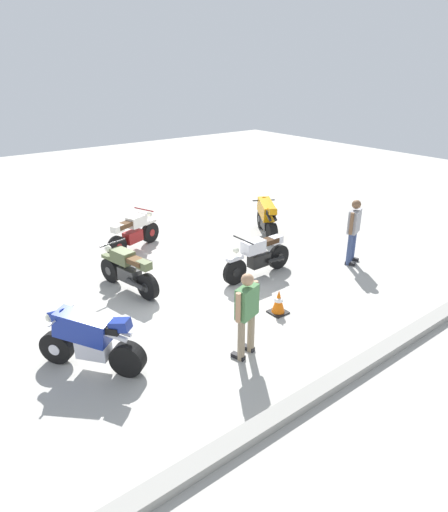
{
  "coord_description": "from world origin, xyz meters",
  "views": [
    {
      "loc": [
        5.14,
        8.11,
        4.81
      ],
      "look_at": [
        -0.67,
        0.64,
        0.75
      ],
      "focal_mm": 31.16,
      "sensor_mm": 36.0,
      "label": 1
    }
  ],
  "objects_px": {
    "motorcycle_olive_vintage": "(128,271)",
    "traffic_cone": "(279,302)",
    "motorcycle_blue_sportbike": "(89,338)",
    "person_in_gray_shirt": "(354,227)",
    "motorcycle_orange_sportbike": "(267,217)",
    "motorcycle_cream_vintage": "(133,233)",
    "person_in_green_shirt": "(247,311)",
    "motorcycle_silver_cruiser": "(258,256)"
  },
  "relations": [
    {
      "from": "motorcycle_olive_vintage",
      "to": "person_in_gray_shirt",
      "type": "relative_size",
      "value": 1.13
    },
    {
      "from": "person_in_green_shirt",
      "to": "person_in_gray_shirt",
      "type": "distance_m",
      "value": 5.07
    },
    {
      "from": "motorcycle_orange_sportbike",
      "to": "motorcycle_blue_sportbike",
      "type": "bearing_deg",
      "value": 142.96
    },
    {
      "from": "motorcycle_silver_cruiser",
      "to": "motorcycle_orange_sportbike",
      "type": "height_order",
      "value": "motorcycle_orange_sportbike"
    },
    {
      "from": "person_in_green_shirt",
      "to": "motorcycle_olive_vintage",
      "type": "bearing_deg",
      "value": -9.29
    },
    {
      "from": "motorcycle_cream_vintage",
      "to": "traffic_cone",
      "type": "xyz_separation_m",
      "value": [
        -0.74,
        5.06,
        -0.23
      ]
    },
    {
      "from": "person_in_green_shirt",
      "to": "traffic_cone",
      "type": "distance_m",
      "value": 1.8
    },
    {
      "from": "motorcycle_orange_sportbike",
      "to": "motorcycle_silver_cruiser",
      "type": "bearing_deg",
      "value": 162.43
    },
    {
      "from": "motorcycle_blue_sportbike",
      "to": "person_in_gray_shirt",
      "type": "relative_size",
      "value": 0.97
    },
    {
      "from": "motorcycle_silver_cruiser",
      "to": "motorcycle_blue_sportbike",
      "type": "distance_m",
      "value": 4.8
    },
    {
      "from": "motorcycle_cream_vintage",
      "to": "motorcycle_blue_sportbike",
      "type": "height_order",
      "value": "motorcycle_blue_sportbike"
    },
    {
      "from": "motorcycle_silver_cruiser",
      "to": "motorcycle_cream_vintage",
      "type": "height_order",
      "value": "motorcycle_silver_cruiser"
    },
    {
      "from": "motorcycle_blue_sportbike",
      "to": "person_in_green_shirt",
      "type": "bearing_deg",
      "value": -157.86
    },
    {
      "from": "motorcycle_silver_cruiser",
      "to": "person_in_gray_shirt",
      "type": "distance_m",
      "value": 2.68
    },
    {
      "from": "motorcycle_orange_sportbike",
      "to": "traffic_cone",
      "type": "height_order",
      "value": "motorcycle_orange_sportbike"
    },
    {
      "from": "motorcycle_blue_sportbike",
      "to": "traffic_cone",
      "type": "xyz_separation_m",
      "value": [
        -3.84,
        0.63,
        -0.33
      ]
    },
    {
      "from": "motorcycle_olive_vintage",
      "to": "traffic_cone",
      "type": "relative_size",
      "value": 3.67
    },
    {
      "from": "person_in_gray_shirt",
      "to": "traffic_cone",
      "type": "relative_size",
      "value": 3.23
    },
    {
      "from": "motorcycle_blue_sportbike",
      "to": "motorcycle_olive_vintage",
      "type": "bearing_deg",
      "value": -77.03
    },
    {
      "from": "person_in_green_shirt",
      "to": "traffic_cone",
      "type": "bearing_deg",
      "value": -81.5
    },
    {
      "from": "motorcycle_cream_vintage",
      "to": "person_in_green_shirt",
      "type": "distance_m",
      "value": 5.85
    },
    {
      "from": "motorcycle_silver_cruiser",
      "to": "motorcycle_cream_vintage",
      "type": "bearing_deg",
      "value": -65.59
    },
    {
      "from": "motorcycle_silver_cruiser",
      "to": "person_in_green_shirt",
      "type": "distance_m",
      "value": 3.36
    },
    {
      "from": "motorcycle_blue_sportbike",
      "to": "motorcycle_cream_vintage",
      "type": "bearing_deg",
      "value": -72.63
    },
    {
      "from": "motorcycle_cream_vintage",
      "to": "person_in_gray_shirt",
      "type": "height_order",
      "value": "person_in_gray_shirt"
    },
    {
      "from": "motorcycle_blue_sportbike",
      "to": "person_in_gray_shirt",
      "type": "height_order",
      "value": "person_in_gray_shirt"
    },
    {
      "from": "motorcycle_cream_vintage",
      "to": "motorcycle_orange_sportbike",
      "type": "relative_size",
      "value": 1.05
    },
    {
      "from": "motorcycle_cream_vintage",
      "to": "motorcycle_olive_vintage",
      "type": "xyz_separation_m",
      "value": [
        1.25,
        2.18,
        0.0
      ]
    },
    {
      "from": "person_in_green_shirt",
      "to": "traffic_cone",
      "type": "xyz_separation_m",
      "value": [
        -1.51,
        -0.72,
        -0.66
      ]
    },
    {
      "from": "motorcycle_silver_cruiser",
      "to": "motorcycle_blue_sportbike",
      "type": "height_order",
      "value": "motorcycle_blue_sportbike"
    },
    {
      "from": "motorcycle_olive_vintage",
      "to": "person_in_gray_shirt",
      "type": "height_order",
      "value": "person_in_gray_shirt"
    },
    {
      "from": "motorcycle_olive_vintage",
      "to": "traffic_cone",
      "type": "distance_m",
      "value": 3.51
    },
    {
      "from": "motorcycle_silver_cruiser",
      "to": "traffic_cone",
      "type": "distance_m",
      "value": 1.85
    },
    {
      "from": "motorcycle_blue_sportbike",
      "to": "traffic_cone",
      "type": "bearing_deg",
      "value": -137.05
    },
    {
      "from": "motorcycle_silver_cruiser",
      "to": "motorcycle_blue_sportbike",
      "type": "relative_size",
      "value": 1.26
    },
    {
      "from": "motorcycle_blue_sportbike",
      "to": "traffic_cone",
      "type": "relative_size",
      "value": 3.13
    },
    {
      "from": "motorcycle_cream_vintage",
      "to": "person_in_green_shirt",
      "type": "xyz_separation_m",
      "value": [
        0.77,
        5.78,
        0.43
      ]
    },
    {
      "from": "motorcycle_olive_vintage",
      "to": "person_in_green_shirt",
      "type": "distance_m",
      "value": 3.66
    },
    {
      "from": "motorcycle_blue_sportbike",
      "to": "motorcycle_orange_sportbike",
      "type": "bearing_deg",
      "value": -104.11
    },
    {
      "from": "person_in_gray_shirt",
      "to": "motorcycle_cream_vintage",
      "type": "bearing_deg",
      "value": -158.79
    },
    {
      "from": "person_in_green_shirt",
      "to": "person_in_gray_shirt",
      "type": "xyz_separation_m",
      "value": [
        -4.86,
        -1.44,
        0.06
      ]
    },
    {
      "from": "motorcycle_olive_vintage",
      "to": "person_in_green_shirt",
      "type": "xyz_separation_m",
      "value": [
        -0.48,
        3.6,
        0.43
      ]
    }
  ]
}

